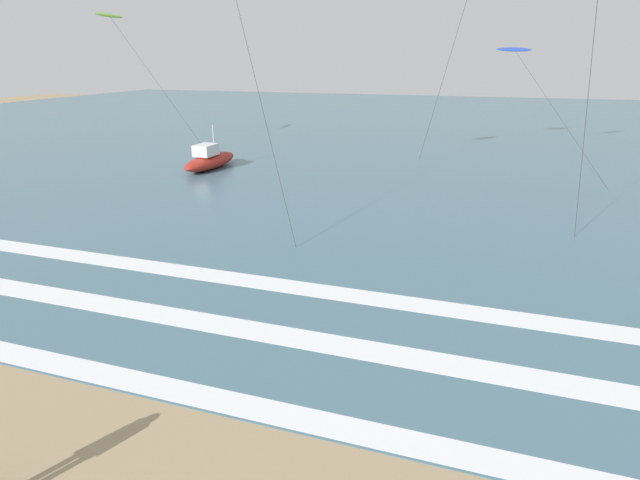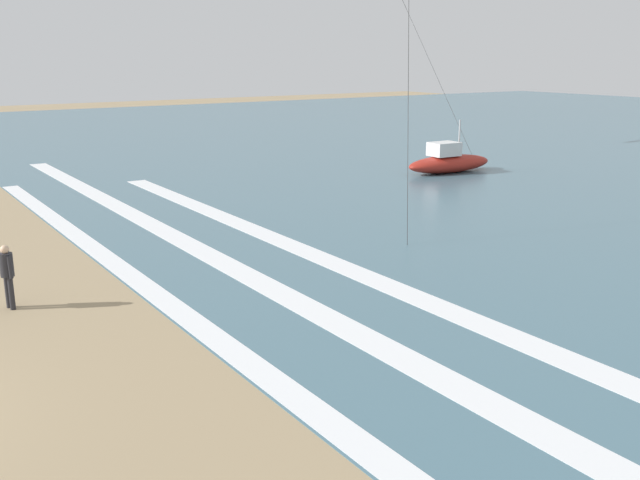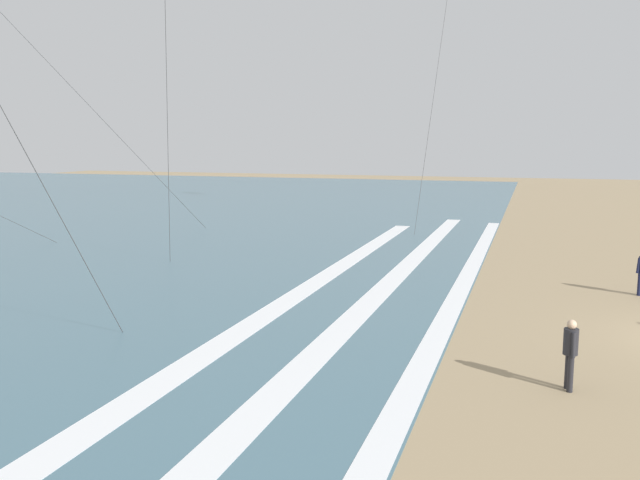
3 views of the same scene
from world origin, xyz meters
TOP-DOWN VIEW (x-y plane):
  - ocean_surface at (0.00, 51.87)m, footprint 140.00×90.00m
  - wave_foam_shoreline at (1.27, 7.27)m, footprint 47.52×0.68m
  - wave_foam_mid_break at (-1.50, 9.99)m, footprint 55.26×0.88m
  - wave_foam_outer_break at (0.54, 12.70)m, footprint 42.43×0.90m
  - kite_lime_low_near at (-24.53, 32.38)m, footprint 7.81×3.24m
  - kite_blue_far_right at (4.30, 42.50)m, footprint 6.56×14.82m
  - offshore_boat at (-14.17, 27.29)m, footprint 1.94×5.27m

SIDE VIEW (x-z plane):
  - ocean_surface at x=0.00m, z-range 0.00..0.01m
  - wave_foam_shoreline at x=1.27m, z-range 0.01..0.02m
  - wave_foam_mid_break at x=-1.50m, z-range 0.01..0.02m
  - wave_foam_outer_break at x=0.54m, z-range 0.01..0.02m
  - offshore_boat at x=-14.17m, z-range -0.80..1.90m
  - kite_blue_far_right at x=4.30m, z-range 3.50..11.07m
  - kite_lime_low_near at x=-24.53m, z-range 4.66..14.54m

